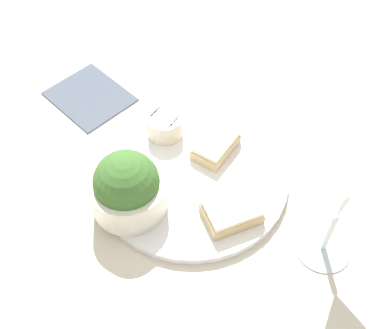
{
  "coord_description": "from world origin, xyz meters",
  "views": [
    {
      "loc": [
        0.25,
        0.35,
        0.6
      ],
      "look_at": [
        0.0,
        0.0,
        0.03
      ],
      "focal_mm": 45.0,
      "sensor_mm": 36.0,
      "label": 1
    }
  ],
  "objects": [
    {
      "name": "cheese_toast_far",
      "position": [
        -0.06,
        -0.01,
        0.03
      ],
      "size": [
        0.09,
        0.07,
        0.03
      ],
      "color": "#D1B27F",
      "rests_on": "dinner_plate"
    },
    {
      "name": "ground_plane",
      "position": [
        0.0,
        0.0,
        0.0
      ],
      "size": [
        4.0,
        4.0,
        0.0
      ],
      "primitive_type": "plane",
      "color": "beige"
    },
    {
      "name": "cheese_toast_near",
      "position": [
        -0.0,
        0.09,
        0.03
      ],
      "size": [
        0.09,
        0.07,
        0.03
      ],
      "color": "#D1B27F",
      "rests_on": "dinner_plate"
    },
    {
      "name": "dinner_plate",
      "position": [
        0.0,
        0.0,
        0.01
      ],
      "size": [
        0.29,
        0.29,
        0.01
      ],
      "color": "white",
      "rests_on": "ground_plane"
    },
    {
      "name": "sauce_ramekin",
      "position": [
        -0.01,
        -0.09,
        0.04
      ],
      "size": [
        0.06,
        0.06,
        0.04
      ],
      "color": "beige",
      "rests_on": "dinner_plate"
    },
    {
      "name": "salad_bowl",
      "position": [
        0.1,
        -0.01,
        0.06
      ],
      "size": [
        0.11,
        0.11,
        0.1
      ],
      "color": "silver",
      "rests_on": "dinner_plate"
    },
    {
      "name": "wine_glass",
      "position": [
        -0.08,
        0.2,
        0.12
      ],
      "size": [
        0.08,
        0.08,
        0.18
      ],
      "color": "silver",
      "rests_on": "ground_plane"
    },
    {
      "name": "napkin",
      "position": [
        0.04,
        -0.25,
        0.0
      ],
      "size": [
        0.13,
        0.15,
        0.01
      ],
      "color": "#4C5666",
      "rests_on": "ground_plane"
    }
  ]
}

